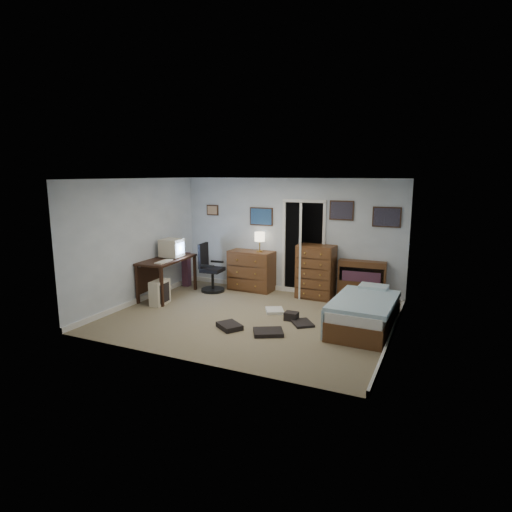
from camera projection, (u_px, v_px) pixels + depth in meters
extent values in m
cube|color=gray|center=(250.00, 319.00, 7.80)|extent=(5.00, 4.00, 0.02)
cube|color=#331B11|center=(167.00, 259.00, 9.04)|extent=(0.75, 1.47, 0.04)
cube|color=#331B11|center=(137.00, 285.00, 8.60)|extent=(0.06, 0.06, 0.78)
cube|color=#331B11|center=(162.00, 287.00, 8.40)|extent=(0.06, 0.06, 0.78)
cube|color=#331B11|center=(173.00, 271.00, 9.83)|extent=(0.06, 0.06, 0.78)
cube|color=#331B11|center=(195.00, 273.00, 9.63)|extent=(0.06, 0.06, 0.78)
cube|color=#331B11|center=(155.00, 275.00, 9.21)|extent=(0.12, 1.32, 0.55)
cube|color=beige|center=(172.00, 248.00, 9.12)|extent=(0.44, 0.42, 0.37)
cube|color=#8CB2F2|center=(180.00, 248.00, 9.04)|extent=(0.03, 0.31, 0.24)
cube|color=beige|center=(172.00, 257.00, 9.16)|extent=(0.29, 0.29, 0.02)
cube|color=beige|center=(164.00, 262.00, 8.65)|extent=(0.19, 0.45, 0.03)
cube|color=beige|center=(160.00, 292.00, 8.57)|extent=(0.25, 0.48, 0.50)
cube|color=black|center=(165.00, 293.00, 8.53)|extent=(0.03, 0.33, 0.39)
cylinder|color=black|center=(213.00, 290.00, 9.57)|extent=(0.56, 0.56, 0.06)
cylinder|color=black|center=(213.00, 280.00, 9.52)|extent=(0.06, 0.06, 0.40)
cube|color=black|center=(213.00, 270.00, 9.48)|extent=(0.47, 0.47, 0.08)
cube|color=black|center=(203.00, 255.00, 9.50)|extent=(0.09, 0.40, 0.55)
cube|color=black|center=(207.00, 266.00, 9.23)|extent=(0.30, 0.07, 0.04)
cube|color=black|center=(217.00, 262.00, 9.67)|extent=(0.30, 0.07, 0.04)
cube|color=maroon|center=(186.00, 269.00, 9.96)|extent=(0.16, 0.16, 0.79)
cube|color=brown|center=(252.00, 270.00, 9.62)|extent=(1.02, 0.54, 0.89)
cylinder|color=gold|center=(260.00, 251.00, 9.45)|extent=(0.14, 0.14, 0.02)
cylinder|color=gold|center=(260.00, 245.00, 9.43)|extent=(0.03, 0.03, 0.27)
cylinder|color=beige|center=(260.00, 237.00, 9.39)|extent=(0.23, 0.23, 0.20)
cube|color=black|center=(308.00, 246.00, 9.52)|extent=(0.90, 0.60, 2.00)
cube|color=white|center=(284.00, 247.00, 9.41)|extent=(0.06, 0.05, 2.00)
cube|color=white|center=(324.00, 250.00, 9.04)|extent=(0.06, 0.05, 2.00)
cube|color=white|center=(304.00, 201.00, 9.03)|extent=(0.96, 0.05, 0.06)
cube|color=white|center=(300.00, 249.00, 9.14)|extent=(0.31, 0.77, 2.00)
sphere|color=gold|center=(312.00, 251.00, 8.88)|extent=(0.06, 0.06, 0.06)
cube|color=brown|center=(316.00, 272.00, 8.96)|extent=(0.78, 0.48, 1.13)
cube|color=brown|center=(362.00, 281.00, 8.72)|extent=(0.96, 0.30, 0.86)
cube|color=black|center=(361.00, 274.00, 8.62)|extent=(0.88, 0.15, 0.29)
cube|color=maroon|center=(361.00, 276.00, 8.63)|extent=(0.77, 0.16, 0.21)
cube|color=brown|center=(364.00, 319.00, 7.25)|extent=(0.96, 1.84, 0.32)
cube|color=white|center=(365.00, 306.00, 7.21)|extent=(0.92, 1.81, 0.16)
cube|color=#6097B3|center=(364.00, 301.00, 7.11)|extent=(1.00, 1.57, 0.09)
cube|color=#6097B3|center=(335.00, 311.00, 7.36)|extent=(0.08, 1.55, 0.49)
cube|color=#80B4CE|center=(374.00, 288.00, 7.78)|extent=(0.51, 0.36, 0.12)
cube|color=#331E11|center=(213.00, 210.00, 10.01)|extent=(0.30, 0.03, 0.24)
cube|color=#9F7157|center=(212.00, 210.00, 9.99)|extent=(0.25, 0.01, 0.19)
cube|color=#331E11|center=(261.00, 217.00, 9.52)|extent=(0.55, 0.03, 0.40)
cube|color=#150B52|center=(261.00, 217.00, 9.50)|extent=(0.50, 0.01, 0.35)
cube|color=#331E11|center=(342.00, 210.00, 8.74)|extent=(0.50, 0.03, 0.40)
cube|color=black|center=(341.00, 210.00, 8.73)|extent=(0.45, 0.01, 0.35)
cube|color=#331E11|center=(387.00, 217.00, 8.39)|extent=(0.55, 0.03, 0.40)
cube|color=black|center=(387.00, 217.00, 8.38)|extent=(0.50, 0.01, 0.35)
cube|color=black|center=(302.00, 323.00, 7.47)|extent=(0.51, 0.53, 0.04)
cube|color=silver|center=(275.00, 311.00, 8.14)|extent=(0.46, 0.48, 0.05)
cube|color=black|center=(268.00, 332.00, 7.01)|extent=(0.60, 0.55, 0.06)
cube|color=black|center=(291.00, 316.00, 7.67)|extent=(0.24, 0.19, 0.15)
cube|color=black|center=(229.00, 326.00, 7.26)|extent=(0.53, 0.50, 0.09)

